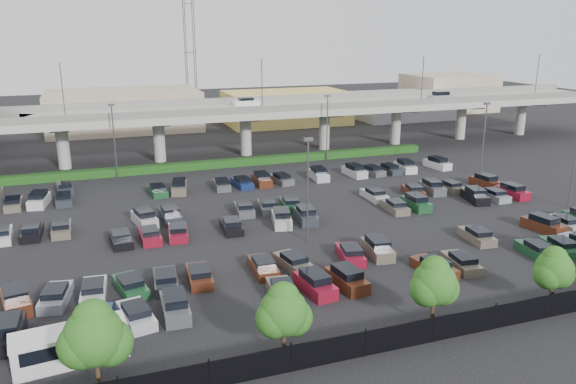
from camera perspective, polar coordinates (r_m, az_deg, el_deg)
The scene contains 10 objects.
ground at distance 62.38m, azimuth -0.75°, elevation -2.51°, with size 280.00×280.00×0.00m, color black.
overpass at distance 90.86m, azimuth -7.54°, elevation 7.82°, with size 150.00×13.00×15.80m.
hedge at distance 85.37m, azimuth -6.24°, elevation 2.93°, with size 66.00×1.60×1.10m, color #153D12.
fence at distance 38.85m, azimuth 13.16°, elevation -13.74°, with size 70.00×0.10×2.00m.
tree_row at distance 39.11m, azimuth 13.19°, elevation -9.20°, with size 65.07×3.66×5.94m.
shuttle_bus at distance 38.59m, azimuth -21.25°, elevation -14.20°, with size 7.08×3.13×2.20m.
parked_cars at distance 59.06m, azimuth -0.47°, elevation -2.96°, with size 62.97×41.62×1.67m.
light_poles at distance 61.37m, azimuth -5.03°, elevation 3.17°, with size 66.90×48.38×10.30m.
distant_buildings at distance 122.93m, azimuth -4.75°, elevation 8.55°, with size 138.00×24.00×9.00m.
comm_tower at distance 132.01m, azimuth -9.92°, elevation 14.07°, with size 2.40×2.40×30.00m.
Camera 1 is at (-19.20, -55.88, 20.02)m, focal length 35.00 mm.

